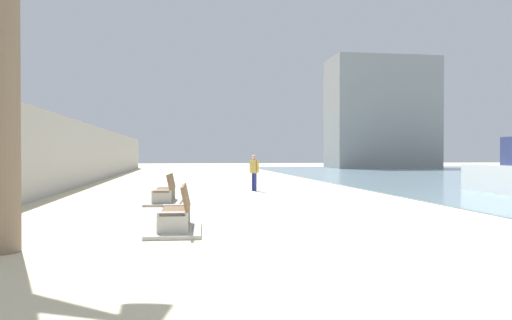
# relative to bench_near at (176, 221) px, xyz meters

# --- Properties ---
(ground_plane) EXTENTS (120.00, 120.00, 0.00)m
(ground_plane) POSITION_rel_bench_near_xyz_m (2.22, 14.87, -0.23)
(ground_plane) COLOR beige
(seawall) EXTENTS (0.80, 64.00, 3.27)m
(seawall) POSITION_rel_bench_near_xyz_m (-5.28, 14.87, 1.40)
(seawall) COLOR #ADAAA3
(seawall) RESTS_ON ground
(bench_near) EXTENTS (1.19, 2.14, 0.98)m
(bench_near) POSITION_rel_bench_near_xyz_m (0.00, 0.00, 0.00)
(bench_near) COLOR #ADAAA3
(bench_near) RESTS_ON ground
(bench_far) EXTENTS (1.25, 2.17, 0.98)m
(bench_far) POSITION_rel_bench_near_xyz_m (-0.44, 5.85, 0.00)
(bench_far) COLOR #ADAAA3
(bench_far) RESTS_ON ground
(person_walking) EXTENTS (0.36, 0.43, 1.59)m
(person_walking) POSITION_rel_bench_near_xyz_m (3.25, 10.84, 0.68)
(person_walking) COLOR navy
(person_walking) RESTS_ON ground
(harbor_building) EXTENTS (12.00, 6.00, 12.57)m
(harbor_building) POSITION_rel_bench_near_xyz_m (22.80, 42.87, 6.05)
(harbor_building) COLOR gray
(harbor_building) RESTS_ON ground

